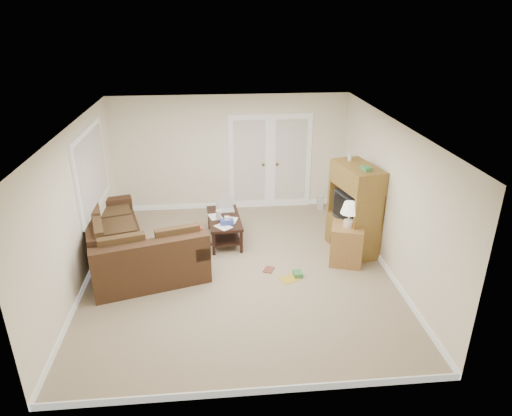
{
  "coord_description": "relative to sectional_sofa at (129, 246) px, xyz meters",
  "views": [
    {
      "loc": [
        -0.34,
        -6.69,
        4.09
      ],
      "look_at": [
        0.3,
        0.12,
        1.1
      ],
      "focal_mm": 32.0,
      "sensor_mm": 36.0,
      "label": 1
    }
  ],
  "objects": [
    {
      "name": "wall_back",
      "position": [
        1.88,
        2.33,
        0.91
      ],
      "size": [
        5.0,
        0.02,
        2.5
      ],
      "primitive_type": "cube",
      "color": "white",
      "rests_on": "floor"
    },
    {
      "name": "wall_right",
      "position": [
        4.38,
        -0.42,
        0.91
      ],
      "size": [
        0.02,
        5.5,
        2.5
      ],
      "primitive_type": "cube",
      "color": "white",
      "rests_on": "floor"
    },
    {
      "name": "tv_armoire",
      "position": [
        3.98,
        0.13,
        0.49
      ],
      "size": [
        0.77,
        1.12,
        1.76
      ],
      "rotation": [
        0.0,
        0.0,
        0.22
      ],
      "color": "brown",
      "rests_on": "floor"
    },
    {
      "name": "sectional_sofa",
      "position": [
        0.0,
        0.0,
        0.0
      ],
      "size": [
        2.52,
        2.91,
        0.86
      ],
      "rotation": [
        0.0,
        0.0,
        0.27
      ],
      "color": "#422B19",
      "rests_on": "floor"
    },
    {
      "name": "ceiling",
      "position": [
        1.88,
        -0.42,
        2.16
      ],
      "size": [
        5.0,
        5.5,
        0.02
      ],
      "primitive_type": "cube",
      "color": "white",
      "rests_on": "wall_back"
    },
    {
      "name": "floor_greenbox",
      "position": [
        2.85,
        -0.67,
        -0.3
      ],
      "size": [
        0.15,
        0.19,
        0.07
      ],
      "primitive_type": "cube",
      "rotation": [
        0.0,
        0.0,
        0.05
      ],
      "color": "#387D40",
      "rests_on": "floor"
    },
    {
      "name": "floor_magazine",
      "position": [
        2.69,
        -0.77,
        -0.33
      ],
      "size": [
        0.37,
        0.34,
        0.01
      ],
      "primitive_type": "cube",
      "rotation": [
        0.0,
        0.0,
        0.44
      ],
      "color": "gold",
      "rests_on": "floor"
    },
    {
      "name": "floor_book",
      "position": [
        2.31,
        -0.42,
        -0.33
      ],
      "size": [
        0.23,
        0.26,
        0.02
      ],
      "primitive_type": "imported",
      "rotation": [
        0.0,
        0.0,
        -0.43
      ],
      "color": "brown",
      "rests_on": "floor"
    },
    {
      "name": "floor",
      "position": [
        1.88,
        -0.42,
        -0.34
      ],
      "size": [
        5.5,
        5.5,
        0.0
      ],
      "primitive_type": "plane",
      "color": "tan",
      "rests_on": "ground"
    },
    {
      "name": "space_heater",
      "position": [
        3.84,
        2.03,
        -0.17
      ],
      "size": [
        0.14,
        0.12,
        0.33
      ],
      "primitive_type": "cube",
      "rotation": [
        0.0,
        0.0,
        -0.13
      ],
      "color": "silver",
      "rests_on": "floor"
    },
    {
      "name": "wall_front",
      "position": [
        1.88,
        -3.17,
        0.91
      ],
      "size": [
        5.0,
        0.02,
        2.5
      ],
      "primitive_type": "cube",
      "color": "white",
      "rests_on": "floor"
    },
    {
      "name": "window_left",
      "position": [
        -0.58,
        0.58,
        1.21
      ],
      "size": [
        0.05,
        1.92,
        1.42
      ],
      "color": "white",
      "rests_on": "wall_left"
    },
    {
      "name": "side_cabinet",
      "position": [
        3.76,
        -0.3,
        0.07
      ],
      "size": [
        0.67,
        0.67,
        1.14
      ],
      "rotation": [
        0.0,
        0.0,
        -0.31
      ],
      "color": "olive",
      "rests_on": "floor"
    },
    {
      "name": "coffee_table",
      "position": [
        1.68,
        0.75,
        -0.07
      ],
      "size": [
        0.67,
        1.21,
        0.8
      ],
      "rotation": [
        0.0,
        0.0,
        0.07
      ],
      "color": "black",
      "rests_on": "floor"
    },
    {
      "name": "french_doors",
      "position": [
        2.73,
        2.29,
        0.7
      ],
      "size": [
        1.8,
        0.05,
        2.13
      ],
      "color": "white",
      "rests_on": "floor"
    },
    {
      "name": "wall_left",
      "position": [
        -0.62,
        -0.42,
        0.91
      ],
      "size": [
        0.02,
        5.5,
        2.5
      ],
      "primitive_type": "cube",
      "color": "white",
      "rests_on": "floor"
    },
    {
      "name": "baseboards",
      "position": [
        1.88,
        -0.42,
        -0.29
      ],
      "size": [
        5.0,
        5.5,
        0.1
      ],
      "primitive_type": null,
      "color": "white",
      "rests_on": "floor"
    }
  ]
}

